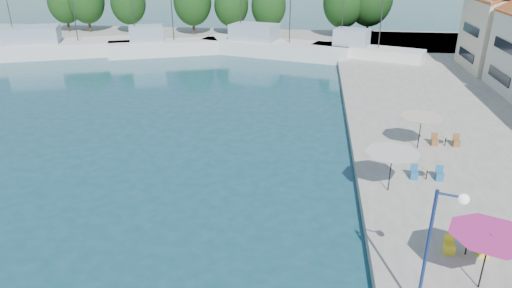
# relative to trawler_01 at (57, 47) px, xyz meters

# --- Properties ---
(quay_far) EXTENTS (90.00, 16.00, 0.60)m
(quay_far) POSITION_rel_trawler_01_xyz_m (21.70, 12.90, -0.77)
(quay_far) COLOR gray
(quay_far) RESTS_ON ground
(trawler_01) EXTENTS (21.80, 12.92, 10.20)m
(trawler_01) POSITION_rel_trawler_01_xyz_m (0.00, 0.00, 0.00)
(trawler_01) COLOR white
(trawler_01) RESTS_ON ground
(trawler_02) EXTENTS (14.13, 8.40, 10.20)m
(trawler_02) POSITION_rel_trawler_01_xyz_m (13.12, 2.15, 0.00)
(trawler_02) COLOR white
(trawler_02) RESTS_ON ground
(trawler_03) EXTENTS (19.94, 10.02, 10.20)m
(trawler_03) POSITION_rel_trawler_01_xyz_m (27.35, 3.94, 0.00)
(trawler_03) COLOR white
(trawler_03) RESTS_ON ground
(trawler_04) EXTENTS (13.74, 7.85, 10.20)m
(trawler_04) POSITION_rel_trawler_01_xyz_m (38.91, 1.72, 0.00)
(trawler_04) COLOR white
(trawler_04) RESTS_ON ground
(tree_01) EXTENTS (5.18, 5.18, 7.68)m
(tree_01) POSITION_rel_trawler_01_xyz_m (-6.25, 14.83, 3.96)
(tree_01) COLOR #3F2B19
(tree_01) RESTS_ON quay_far
(tree_02) EXTENTS (5.51, 5.51, 8.15)m
(tree_02) POSITION_rel_trawler_01_xyz_m (-2.60, 14.66, 4.24)
(tree_02) COLOR #3F2B19
(tree_02) RESTS_ON quay_far
(tree_03) EXTENTS (5.34, 5.34, 7.90)m
(tree_03) POSITION_rel_trawler_01_xyz_m (4.09, 14.86, 4.09)
(tree_03) COLOR #3F2B19
(tree_03) RESTS_ON quay_far
(tree_04) EXTENTS (5.68, 5.68, 8.40)m
(tree_04) POSITION_rel_trawler_01_xyz_m (14.37, 14.45, 4.38)
(tree_04) COLOR #3F2B19
(tree_04) RESTS_ON quay_far
(tree_05) EXTENTS (5.14, 5.14, 7.61)m
(tree_05) POSITION_rel_trawler_01_xyz_m (20.20, 14.94, 3.92)
(tree_05) COLOR #3F2B19
(tree_05) RESTS_ON quay_far
(tree_06) EXTENTS (5.14, 5.14, 7.61)m
(tree_06) POSITION_rel_trawler_01_xyz_m (25.85, 14.61, 3.92)
(tree_06) COLOR #3F2B19
(tree_06) RESTS_ON quay_far
(tree_07) EXTENTS (5.89, 5.89, 8.72)m
(tree_07) POSITION_rel_trawler_01_xyz_m (36.77, 14.63, 4.57)
(tree_07) COLOR #3F2B19
(tree_07) RESTS_ON quay_far
(umbrella_pink) EXTENTS (3.05, 3.05, 2.43)m
(umbrella_pink) POSITION_rel_trawler_01_xyz_m (39.65, -40.00, 1.71)
(umbrella_pink) COLOR black
(umbrella_pink) RESTS_ON quay_right
(umbrella_white) EXTENTS (2.91, 2.91, 2.27)m
(umbrella_white) POSITION_rel_trawler_01_xyz_m (37.23, -32.50, 1.55)
(umbrella_white) COLOR black
(umbrella_white) RESTS_ON quay_right
(umbrella_cream) EXTENTS (2.72, 2.72, 2.20)m
(umbrella_cream) POSITION_rel_trawler_01_xyz_m (39.96, -26.36, 1.48)
(umbrella_cream) COLOR black
(umbrella_cream) RESTS_ON quay_right
(cafe_table_01) EXTENTS (1.82, 0.70, 0.76)m
(cafe_table_01) POSITION_rel_trawler_01_xyz_m (39.76, -37.88, -0.18)
(cafe_table_01) COLOR black
(cafe_table_01) RESTS_ON quay_right
(cafe_table_02) EXTENTS (1.82, 0.70, 0.76)m
(cafe_table_02) POSITION_rel_trawler_01_xyz_m (39.57, -30.90, -0.18)
(cafe_table_02) COLOR black
(cafe_table_02) RESTS_ON quay_right
(cafe_table_03) EXTENTS (1.82, 0.70, 0.76)m
(cafe_table_03) POSITION_rel_trawler_01_xyz_m (41.85, -25.75, -0.18)
(cafe_table_03) COLOR black
(cafe_table_03) RESTS_ON quay_right
(street_lamp) EXTENTS (1.01, 0.46, 5.03)m
(street_lamp) POSITION_rel_trawler_01_xyz_m (37.31, -41.70, 3.02)
(street_lamp) COLOR navy
(street_lamp) RESTS_ON quay_right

